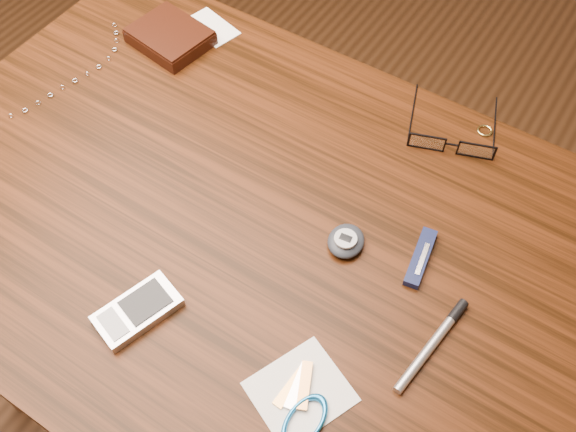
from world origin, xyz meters
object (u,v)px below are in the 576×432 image
at_px(pda_phone, 138,310).
at_px(silver_pen, 437,338).
at_px(wallet_and_card, 171,36).
at_px(eyeglasses, 452,143).
at_px(pedometer, 346,241).
at_px(notepad_keys, 302,407).
at_px(pocket_knife, 420,257).
at_px(desk, 245,253).

distance_m(pda_phone, silver_pen, 0.36).
relative_size(pda_phone, silver_pen, 0.78).
xyz_separation_m(wallet_and_card, eyeglasses, (0.48, 0.04, -0.00)).
bearing_deg(pedometer, notepad_keys, -72.63).
xyz_separation_m(pda_phone, pocket_knife, (0.26, 0.25, -0.00)).
height_order(eyeglasses, pedometer, eyeglasses).
bearing_deg(pocket_knife, silver_pen, -53.65).
distance_m(eyeglasses, notepad_keys, 0.44).
bearing_deg(silver_pen, pda_phone, -152.73).
distance_m(desk, pda_phone, 0.22).
bearing_deg(pda_phone, pedometer, 53.68).
bearing_deg(eyeglasses, wallet_and_card, -175.51).
relative_size(desk, notepad_keys, 7.59).
relative_size(wallet_and_card, pda_phone, 1.44).
bearing_deg(pda_phone, desk, 84.01).
relative_size(pda_phone, pedometer, 1.88).
bearing_deg(desk, wallet_and_card, 143.05).
xyz_separation_m(eyeglasses, pedometer, (-0.05, -0.23, -0.00)).
distance_m(wallet_and_card, pocket_knife, 0.55).
bearing_deg(notepad_keys, eyeglasses, 92.74).
distance_m(notepad_keys, silver_pen, 0.18).
bearing_deg(pocket_knife, notepad_keys, -95.92).
bearing_deg(notepad_keys, silver_pen, 59.69).
height_order(desk, pda_phone, pda_phone).
distance_m(desk, notepad_keys, 0.29).
xyz_separation_m(wallet_and_card, pedometer, (0.44, -0.19, -0.00)).
bearing_deg(notepad_keys, pocket_knife, 84.08).
distance_m(desk, eyeglasses, 0.34).
bearing_deg(pda_phone, notepad_keys, 2.42).
bearing_deg(desk, eyeglasses, 53.94).
bearing_deg(wallet_and_card, silver_pen, -22.27).
bearing_deg(pocket_knife, pedometer, -160.61).
xyz_separation_m(wallet_and_card, notepad_keys, (0.50, -0.40, -0.01)).
height_order(wallet_and_card, pedometer, wallet_and_card).
distance_m(pocket_knife, silver_pen, 0.11).
relative_size(pda_phone, pocket_knife, 1.25).
height_order(pda_phone, silver_pen, pda_phone).
bearing_deg(silver_pen, eyeglasses, 111.64).
bearing_deg(notepad_keys, wallet_and_card, 141.64).
relative_size(pedometer, pocket_knife, 0.67).
xyz_separation_m(eyeglasses, silver_pen, (0.11, -0.28, -0.01)).
bearing_deg(eyeglasses, pda_phone, -115.02).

